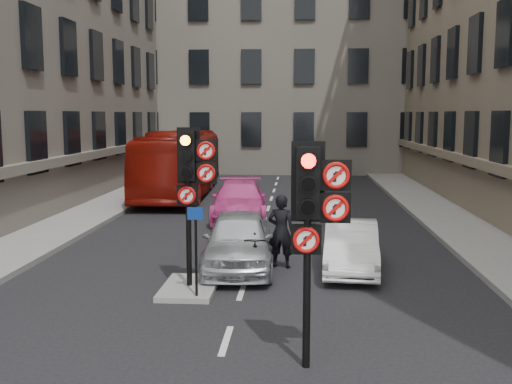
# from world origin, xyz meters

# --- Properties ---
(pavement_left) EXTENTS (3.00, 50.00, 0.16)m
(pavement_left) POSITION_xyz_m (-7.20, 12.00, 0.08)
(pavement_left) COLOR gray
(pavement_left) RESTS_ON ground
(pavement_right) EXTENTS (3.00, 50.00, 0.16)m
(pavement_right) POSITION_xyz_m (7.20, 12.00, 0.08)
(pavement_right) COLOR gray
(pavement_right) RESTS_ON ground
(centre_island) EXTENTS (1.20, 2.00, 0.12)m
(centre_island) POSITION_xyz_m (-1.20, 5.00, 0.06)
(centre_island) COLOR gray
(centre_island) RESTS_ON ground
(building_far) EXTENTS (30.00, 14.00, 20.00)m
(building_far) POSITION_xyz_m (0.00, 38.00, 10.00)
(building_far) COLOR slate
(building_far) RESTS_ON ground
(signal_near) EXTENTS (0.91, 0.40, 3.58)m
(signal_near) POSITION_xyz_m (1.49, 0.99, 2.58)
(signal_near) COLOR black
(signal_near) RESTS_ON ground
(signal_far) EXTENTS (0.91, 0.40, 3.58)m
(signal_far) POSITION_xyz_m (-1.11, 4.99, 2.70)
(signal_far) COLOR black
(signal_far) RESTS_ON centre_island
(car_silver) EXTENTS (2.01, 4.47, 1.49)m
(car_silver) POSITION_xyz_m (-0.28, 7.00, 0.75)
(car_silver) COLOR #B7BBBF
(car_silver) RESTS_ON ground
(car_white) EXTENTS (1.60, 3.87, 1.25)m
(car_white) POSITION_xyz_m (2.62, 7.02, 0.62)
(car_white) COLOR white
(car_white) RESTS_ON ground
(car_pink) EXTENTS (2.36, 5.09, 1.44)m
(car_pink) POSITION_xyz_m (-0.97, 14.22, 0.72)
(car_pink) COLOR #DA4094
(car_pink) RESTS_ON ground
(bus_red) EXTENTS (3.08, 11.48, 3.17)m
(bus_red) POSITION_xyz_m (-4.50, 20.70, 1.59)
(bus_red) COLOR maroon
(bus_red) RESTS_ON ground
(motorcycle) EXTENTS (0.67, 1.87, 1.10)m
(motorcycle) POSITION_xyz_m (0.21, 6.12, 0.55)
(motorcycle) COLOR black
(motorcycle) RESTS_ON ground
(motorcyclist) EXTENTS (0.78, 0.60, 1.93)m
(motorcyclist) POSITION_xyz_m (0.82, 7.20, 0.96)
(motorcyclist) COLOR black
(motorcyclist) RESTS_ON ground
(info_sign) EXTENTS (0.33, 0.10, 1.93)m
(info_sign) POSITION_xyz_m (-0.90, 4.18, 1.37)
(info_sign) COLOR black
(info_sign) RESTS_ON centre_island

